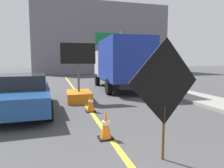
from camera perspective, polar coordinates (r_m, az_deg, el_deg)
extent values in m
cube|color=yellow|center=(6.91, -4.20, -9.57)|extent=(0.14, 36.00, 0.01)
cylinder|color=#593819|center=(4.24, 13.76, -12.82)|extent=(0.05, 0.05, 1.05)
cube|color=orange|center=(4.02, 14.14, 0.66)|extent=(1.53, 0.36, 1.56)
cube|color=black|center=(4.01, 14.31, 0.64)|extent=(1.60, 0.36, 1.63)
cube|color=black|center=(4.04, 13.95, 0.68)|extent=(0.28, 0.07, 0.52)
cube|color=orange|center=(10.03, -8.98, -3.30)|extent=(1.17, 1.84, 0.45)
cylinder|color=#4C4C4C|center=(9.92, -9.07, 1.68)|extent=(0.10, 0.10, 1.30)
cube|color=black|center=(9.89, -9.18, 8.19)|extent=(1.60, 0.14, 0.95)
sphere|color=yellow|center=(10.00, -6.03, 8.22)|extent=(0.09, 0.09, 0.09)
sphere|color=yellow|center=(9.97, -7.76, 8.20)|extent=(0.09, 0.09, 0.09)
sphere|color=yellow|center=(9.94, -9.49, 8.17)|extent=(0.09, 0.09, 0.09)
sphere|color=yellow|center=(9.92, -11.24, 8.14)|extent=(0.09, 0.09, 0.09)
sphere|color=yellow|center=(9.93, -12.25, 9.16)|extent=(0.09, 0.09, 0.09)
sphere|color=yellow|center=(9.91, -12.21, 7.08)|extent=(0.09, 0.09, 0.09)
cube|color=black|center=(13.97, 2.10, 0.95)|extent=(2.09, 6.98, 0.25)
cube|color=silver|center=(16.32, -0.06, 5.53)|extent=(2.54, 2.06, 1.90)
cube|color=navy|center=(12.89, 3.29, 6.58)|extent=(2.69, 4.82, 2.49)
cylinder|color=black|center=(16.04, -4.03, 1.21)|extent=(0.33, 0.91, 0.90)
cylinder|color=black|center=(16.53, 3.99, 1.36)|extent=(0.33, 0.91, 0.90)
cylinder|color=black|center=(11.72, -0.91, -0.71)|extent=(0.33, 0.91, 0.90)
cylinder|color=black|center=(12.39, 9.72, -0.42)|extent=(0.33, 0.91, 0.90)
cube|color=navy|center=(8.53, -23.06, -3.04)|extent=(2.10, 5.02, 0.60)
cube|color=black|center=(8.71, -23.08, 0.79)|extent=(1.75, 2.30, 0.50)
cylinder|color=black|center=(6.95, -16.64, -6.97)|extent=(0.25, 0.67, 0.66)
cylinder|color=black|center=(10.15, -17.15, -2.80)|extent=(0.25, 0.67, 0.66)
cylinder|color=black|center=(10.29, -27.25, -3.11)|extent=(0.25, 0.67, 0.66)
cylinder|color=gray|center=(22.76, 2.30, 7.92)|extent=(0.18, 0.18, 5.00)
cube|color=#0F6033|center=(22.60, -1.22, 12.13)|extent=(2.60, 0.29, 1.30)
cube|color=white|center=(22.63, -1.24, 12.12)|extent=(1.81, 0.17, 0.18)
cube|color=slate|center=(34.45, -3.73, 11.69)|extent=(19.69, 8.74, 10.13)
cube|color=black|center=(5.31, -1.70, -14.45)|extent=(0.36, 0.36, 0.03)
cone|color=orange|center=(5.20, -1.72, -10.84)|extent=(0.28, 0.28, 0.67)
cylinder|color=white|center=(5.19, -1.72, -10.49)|extent=(0.19, 0.19, 0.08)
cube|color=black|center=(7.95, -5.81, -7.37)|extent=(0.36, 0.36, 0.03)
cone|color=orange|center=(7.88, -5.84, -4.91)|extent=(0.28, 0.28, 0.67)
cylinder|color=white|center=(7.87, -5.84, -4.67)|extent=(0.19, 0.19, 0.08)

